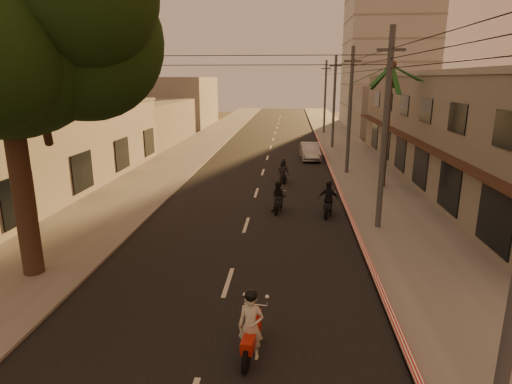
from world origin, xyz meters
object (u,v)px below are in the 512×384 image
at_px(palm_tree, 391,73).
at_px(scooter_mid_a, 279,198).
at_px(parked_car, 310,151).
at_px(scooter_red, 251,328).
at_px(scooter_far_a, 283,172).
at_px(broadleaf_tree, 13,24).
at_px(scooter_mid_b, 328,200).

relative_size(palm_tree, scooter_mid_a, 4.68).
xyz_separation_m(palm_tree, parked_car, (-4.27, 9.59, -6.43)).
height_order(palm_tree, scooter_red, palm_tree).
bearing_deg(palm_tree, parked_car, 114.01).
bearing_deg(scooter_mid_a, scooter_far_a, 98.61).
xyz_separation_m(broadleaf_tree, scooter_mid_b, (10.63, 7.64, -7.62)).
bearing_deg(scooter_red, broadleaf_tree, 158.83).
height_order(scooter_mid_a, parked_car, scooter_mid_a).
xyz_separation_m(palm_tree, scooter_mid_a, (-6.52, -5.78, -6.36)).
bearing_deg(scooter_far_a, palm_tree, -18.33).
relative_size(scooter_mid_b, scooter_far_a, 1.13).
xyz_separation_m(scooter_mid_a, scooter_mid_b, (2.54, -0.44, 0.07)).
height_order(scooter_red, scooter_mid_b, scooter_mid_b).
bearing_deg(parked_car, scooter_far_a, -107.33).
bearing_deg(palm_tree, scooter_mid_b, -122.66).
relative_size(broadleaf_tree, scooter_mid_a, 6.90).
distance_m(scooter_red, scooter_mid_b, 12.10).
bearing_deg(scooter_mid_b, scooter_far_a, 121.21).
relative_size(broadleaf_tree, scooter_red, 6.33).
xyz_separation_m(broadleaf_tree, palm_tree, (14.61, 13.86, -1.33)).
distance_m(palm_tree, scooter_far_a, 9.12).
relative_size(palm_tree, scooter_red, 4.29).
xyz_separation_m(scooter_mid_a, parked_car, (2.25, 15.37, -0.07)).
bearing_deg(scooter_mid_b, broadleaf_tree, -132.15).
xyz_separation_m(broadleaf_tree, scooter_far_a, (8.17, 14.74, -7.72)).
bearing_deg(scooter_far_a, scooter_red, -101.64).
height_order(scooter_mid_b, parked_car, scooter_mid_b).
distance_m(broadleaf_tree, palm_tree, 20.18).
height_order(palm_tree, scooter_far_a, palm_tree).
xyz_separation_m(broadleaf_tree, scooter_mid_a, (8.09, 8.08, -7.69)).
bearing_deg(scooter_red, scooter_far_a, 95.55).
bearing_deg(palm_tree, scooter_red, -110.78).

